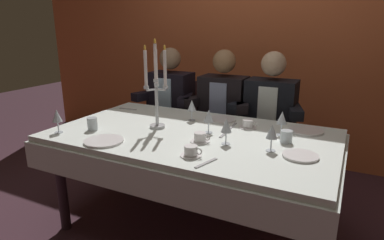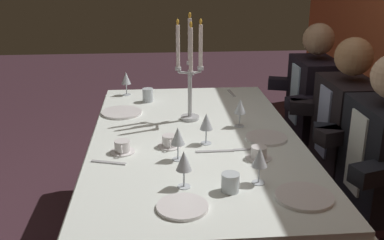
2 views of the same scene
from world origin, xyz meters
The scene contains 26 objects.
ground_plane centered at (0.00, 0.00, 0.00)m, with size 12.00×12.00×0.00m, color #40262F.
back_wall centered at (0.00, 1.66, 1.35)m, with size 6.00×0.12×2.70m, color #D46739.
dining_table centered at (0.00, 0.00, 0.62)m, with size 1.94×1.14×0.74m.
candelabra centered at (-0.28, -0.01, 1.02)m, with size 0.15×0.17×0.62m.
dinner_plate_0 centered at (-0.41, -0.42, 0.75)m, with size 0.25×0.25×0.01m, color white.
dinner_plate_1 centered at (0.70, 0.37, 0.75)m, with size 0.23×0.23×0.01m, color white.
dinner_plate_2 centered at (0.74, -0.11, 0.75)m, with size 0.20×0.20×0.01m, color white.
dinner_plate_3 centered at (0.07, 0.37, 0.75)m, with size 0.22×0.22×0.01m, color white.
wine_glass_0 centered at (0.56, -0.10, 0.86)m, with size 0.07×0.07×0.16m.
wine_glass_1 centered at (-0.82, -0.41, 0.85)m, with size 0.07×0.07×0.16m.
wine_glass_2 centered at (-0.13, 0.26, 0.86)m, with size 0.07×0.07×0.16m.
wine_glass_3 centered at (0.55, 0.22, 0.85)m, with size 0.07×0.07×0.16m.
wine_glass_4 centered at (0.29, -0.11, 0.85)m, with size 0.07×0.07×0.16m.
wine_glass_5 centered at (0.10, 0.05, 0.85)m, with size 0.07×0.07×0.16m.
water_tumbler_0 centered at (0.62, 0.09, 0.78)m, with size 0.08×0.08×0.08m, color silver.
water_tumbler_1 centered at (-0.65, -0.26, 0.78)m, with size 0.07×0.07×0.09m, color silver.
coffee_cup_0 centered at (0.18, -0.38, 0.77)m, with size 0.13×0.12×0.06m.
coffee_cup_1 centered at (0.31, 0.28, 0.77)m, with size 0.13×0.12×0.06m.
coffee_cup_2 centered at (0.13, -0.14, 0.77)m, with size 0.13×0.12×0.06m.
knife_0 centered at (0.21, 0.08, 0.74)m, with size 0.19×0.02×0.01m, color #B7B7BC.
spoon_1 centered at (0.30, -0.43, 0.74)m, with size 0.17×0.02×0.01m, color #B7B7BC.
spoon_2 centered at (0.20, 0.26, 0.74)m, with size 0.17×0.02×0.01m, color #B7B7BC.
fork_3 centered at (-0.79, 0.33, 0.74)m, with size 0.17×0.02×0.01m, color #B7B7BC.
seated_diner_0 centered at (-0.68, 0.89, 0.74)m, with size 0.63×0.48×1.24m.
seated_diner_1 centered at (-0.12, 0.89, 0.74)m, with size 0.63×0.48×1.24m.
seated_diner_2 centered at (0.33, 0.89, 0.74)m, with size 0.63×0.48×1.24m.
Camera 1 is at (0.96, -1.92, 1.45)m, focal length 30.90 mm.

